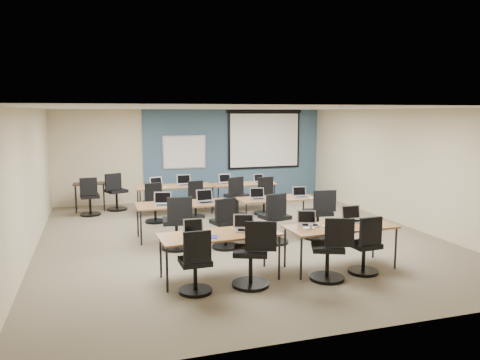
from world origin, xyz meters
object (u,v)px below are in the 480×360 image
object	(u,v)px
projector_screen	(264,136)
training_table_front_left	(219,236)
task_chair_4	(177,227)
laptop_8	(157,185)
laptop_9	(184,183)
laptop_10	(226,181)
task_chair_11	(264,199)
training_table_front_right	(341,228)
laptop_11	(260,180)
spare_chair_a	(116,195)
task_chair_0	(196,267)
task_chair_10	(237,200)
training_table_back_left	(174,187)
laptop_2	(309,222)
task_chair_2	(330,254)
task_chair_6	(275,223)
whiteboard	(184,152)
laptop_4	(163,202)
task_chair_1	(253,259)
laptop_5	(205,200)
task_chair_3	(365,250)
spare_chair_b	(90,200)
task_chair_9	(196,202)
laptop_1	(245,227)
task_chair_8	(155,206)
training_table_back_right	(244,185)
task_chair_5	(226,227)
laptop_7	(301,195)
task_chair_7	(319,218)
training_table_mid_left	(183,205)
training_table_mid_right	(276,200)
laptop_0	(194,231)

from	to	relation	value
projector_screen	training_table_front_left	distance (m)	7.48
task_chair_4	laptop_8	size ratio (longest dim) A/B	3.20
laptop_9	laptop_10	size ratio (longest dim) A/B	1.09
task_chair_11	training_table_front_right	bearing A→B (deg)	-102.28
laptop_11	spare_chair_a	bearing A→B (deg)	151.10
task_chair_0	task_chair_10	bearing A→B (deg)	64.93
training_table_back_left	task_chair_4	bearing A→B (deg)	-96.21
training_table_back_left	laptop_2	bearing A→B (deg)	-71.26
task_chair_2	task_chair_6	distance (m)	2.19
task_chair_6	task_chair_11	world-z (taller)	task_chair_6
whiteboard	laptop_4	xyz separation A→B (m)	(-1.22, -4.14, -0.65)
task_chair_1	task_chair_4	world-z (taller)	task_chair_4
laptop_10	laptop_5	bearing A→B (deg)	-119.85
projector_screen	training_table_front_left	size ratio (longest dim) A/B	1.28
task_chair_3	spare_chair_b	size ratio (longest dim) A/B	0.98
training_table_front_right	laptop_9	bearing A→B (deg)	105.88
spare_chair_a	whiteboard	bearing A→B (deg)	0.17
training_table_front_right	task_chair_1	bearing A→B (deg)	-169.33
task_chair_2	laptop_9	world-z (taller)	task_chair_2
laptop_8	task_chair_10	world-z (taller)	task_chair_10
task_chair_6	laptop_8	xyz separation A→B (m)	(-1.91, 3.34, 0.36)
laptop_9	task_chair_9	size ratio (longest dim) A/B	0.38
task_chair_3	task_chair_9	xyz separation A→B (m)	(-1.78, 4.84, -0.01)
training_table_back_left	spare_chair_b	world-z (taller)	spare_chair_b
training_table_back_left	laptop_1	world-z (taller)	laptop_1
projector_screen	task_chair_8	xyz separation A→B (m)	(-3.71, -2.53, -1.48)
training_table_back_right	task_chair_5	distance (m)	3.61
laptop_7	laptop_10	size ratio (longest dim) A/B	0.92
training_table_front_left	task_chair_7	size ratio (longest dim) A/B	1.79
task_chair_11	spare_chair_a	size ratio (longest dim) A/B	0.98
task_chair_5	task_chair_11	size ratio (longest dim) A/B	1.02
training_table_front_left	training_table_back_right	distance (m)	5.23
laptop_2	laptop_4	bearing A→B (deg)	149.83
task_chair_2	laptop_8	distance (m)	5.88
training_table_back_left	spare_chair_a	bearing A→B (deg)	152.22
task_chair_2	task_chair_7	size ratio (longest dim) A/B	0.97
training_table_mid_left	laptop_9	distance (m)	2.46
training_table_mid_right	laptop_1	size ratio (longest dim) A/B	5.23
training_table_back_left	laptop_9	world-z (taller)	laptop_9
task_chair_1	spare_chair_a	xyz separation A→B (m)	(-1.70, 6.36, -0.01)
laptop_8	spare_chair_a	size ratio (longest dim) A/B	0.32
training_table_front_right	laptop_8	size ratio (longest dim) A/B	5.63
laptop_0	task_chair_2	bearing A→B (deg)	-16.75
task_chair_5	laptop_10	distance (m)	3.56
projector_screen	laptop_11	xyz separation A→B (m)	(-0.80, -1.79, -1.10)
task_chair_2	spare_chair_b	world-z (taller)	task_chair_2
training_table_mid_left	laptop_2	bearing A→B (deg)	-55.82
laptop_4	spare_chair_a	distance (m)	3.45
training_table_front_right	training_table_mid_left	world-z (taller)	same
training_table_front_right	laptop_7	bearing A→B (deg)	77.40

